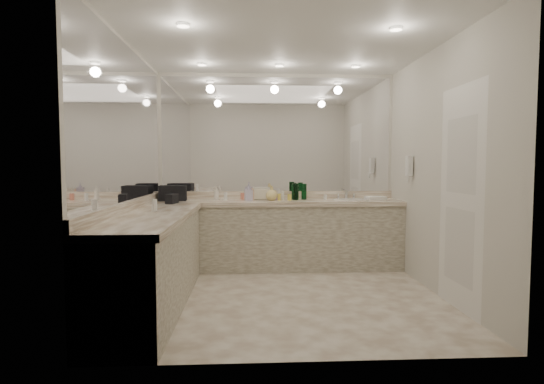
{
  "coord_description": "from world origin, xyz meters",
  "views": [
    {
      "loc": [
        -0.37,
        -4.34,
        1.36
      ],
      "look_at": [
        -0.12,
        0.4,
        1.06
      ],
      "focal_mm": 28.0,
      "sensor_mm": 36.0,
      "label": 1
    }
  ],
  "objects": [
    {
      "name": "green_bottle_3",
      "position": [
        0.23,
        1.22,
        1.01
      ],
      "size": [
        0.07,
        0.07,
        0.22
      ],
      "primitive_type": "cylinder",
      "color": "#0B4C1E",
      "rests_on": "vanity_back_top"
    },
    {
      "name": "mirror_left",
      "position": [
        -1.59,
        0.0,
        1.77
      ],
      "size": [
        0.01,
        2.92,
        1.55
      ],
      "primitive_type": "cube",
      "color": "white",
      "rests_on": "wall_left"
    },
    {
      "name": "green_bottle_0",
      "position": [
        0.22,
        1.32,
        1.0
      ],
      "size": [
        0.06,
        0.06,
        0.21
      ],
      "primitive_type": "cylinder",
      "color": "#0B4C1E",
      "rests_on": "vanity_back_top"
    },
    {
      "name": "soap_bottle_b",
      "position": [
        -0.39,
        1.15,
        1.01
      ],
      "size": [
        0.11,
        0.11,
        0.21
      ],
      "primitive_type": "imported",
      "rotation": [
        0.0,
        0.0,
        0.2
      ],
      "color": "#BAB1CB",
      "rests_on": "vanity_back_top"
    },
    {
      "name": "vanity_left_top",
      "position": [
        -1.29,
        -0.3,
        0.87
      ],
      "size": [
        0.64,
        2.42,
        0.06
      ],
      "primitive_type": "cube",
      "color": "white",
      "rests_on": "vanity_left_base"
    },
    {
      "name": "black_toiletry_bag",
      "position": [
        -1.36,
        1.17,
        1.0
      ],
      "size": [
        0.36,
        0.24,
        0.2
      ],
      "primitive_type": "cube",
      "rotation": [
        0.0,
        0.0,
        0.08
      ],
      "color": "black",
      "rests_on": "vanity_back_top"
    },
    {
      "name": "sink",
      "position": [
        0.95,
        1.2,
        0.9
      ],
      "size": [
        0.44,
        0.44,
        0.03
      ],
      "primitive_type": "cylinder",
      "color": "white",
      "rests_on": "vanity_back_top"
    },
    {
      "name": "amenity_bottle_2",
      "position": [
        0.02,
        1.33,
        0.97
      ],
      "size": [
        0.04,
        0.04,
        0.13
      ],
      "primitive_type": "cylinder",
      "color": "white",
      "rests_on": "vanity_back_top"
    },
    {
      "name": "amenity_bottle_4",
      "position": [
        0.14,
        1.14,
        0.94
      ],
      "size": [
        0.05,
        0.05,
        0.08
      ],
      "primitive_type": "cylinder",
      "color": "#F2D84C",
      "rests_on": "vanity_back_top"
    },
    {
      "name": "green_bottle_2",
      "position": [
        0.25,
        1.32,
        1.01
      ],
      "size": [
        0.07,
        0.07,
        0.21
      ],
      "primitive_type": "cylinder",
      "color": "#0B4C1E",
      "rests_on": "vanity_back_top"
    },
    {
      "name": "backsplash_back",
      "position": [
        0.0,
        1.48,
        0.95
      ],
      "size": [
        3.2,
        0.04,
        0.1
      ],
      "primitive_type": "cube",
      "color": "white",
      "rests_on": "vanity_back_top"
    },
    {
      "name": "cream_cosmetic_case",
      "position": [
        -0.19,
        1.29,
        0.97
      ],
      "size": [
        0.26,
        0.18,
        0.13
      ],
      "primitive_type": "cube",
      "rotation": [
        0.0,
        0.0,
        -0.17
      ],
      "color": "beige",
      "rests_on": "vanity_back_top"
    },
    {
      "name": "ceiling",
      "position": [
        0.0,
        0.0,
        2.6
      ],
      "size": [
        3.2,
        3.2,
        0.0
      ],
      "primitive_type": "plane",
      "color": "white",
      "rests_on": "floor"
    },
    {
      "name": "amenity_bottle_3",
      "position": [
        -0.04,
        1.29,
        0.93
      ],
      "size": [
        0.06,
        0.06,
        0.06
      ],
      "primitive_type": "cylinder",
      "color": "#9966B2",
      "rests_on": "vanity_back_top"
    },
    {
      "name": "door",
      "position": [
        1.59,
        -0.5,
        1.05
      ],
      "size": [
        0.02,
        0.82,
        2.1
      ],
      "primitive_type": "cube",
      "color": "white",
      "rests_on": "wall_right"
    },
    {
      "name": "amenity_bottle_1",
      "position": [
        0.62,
        1.2,
        0.94
      ],
      "size": [
        0.04,
        0.04,
        0.07
      ],
      "primitive_type": "cylinder",
      "color": "white",
      "rests_on": "vanity_back_top"
    },
    {
      "name": "amenity_bottle_0",
      "position": [
        -0.34,
        1.18,
        0.96
      ],
      "size": [
        0.05,
        0.05,
        0.12
      ],
      "primitive_type": "cylinder",
      "color": "#E0B28C",
      "rests_on": "vanity_back_top"
    },
    {
      "name": "amenity_bottle_7",
      "position": [
        0.06,
        1.2,
        0.96
      ],
      "size": [
        0.04,
        0.04,
        0.11
      ],
      "primitive_type": "cylinder",
      "color": "white",
      "rests_on": "vanity_back_top"
    },
    {
      "name": "wall_back",
      "position": [
        0.0,
        1.5,
        1.3
      ],
      "size": [
        3.2,
        0.02,
        2.6
      ],
      "primitive_type": "cube",
      "color": "beige",
      "rests_on": "floor"
    },
    {
      "name": "vanity_back_top",
      "position": [
        0.0,
        1.19,
        0.87
      ],
      "size": [
        3.2,
        0.64,
        0.06
      ],
      "primitive_type": "cube",
      "color": "white",
      "rests_on": "vanity_back_base"
    },
    {
      "name": "hand_towel",
      "position": [
        1.31,
        1.23,
        0.92
      ],
      "size": [
        0.27,
        0.2,
        0.04
      ],
      "primitive_type": "cube",
      "rotation": [
        0.0,
        0.0,
        0.11
      ],
      "color": "white",
      "rests_on": "vanity_back_top"
    },
    {
      "name": "lotion_left",
      "position": [
        -1.3,
        -0.17,
        0.96
      ],
      "size": [
        0.05,
        0.05,
        0.12
      ],
      "primitive_type": "cylinder",
      "color": "white",
      "rests_on": "vanity_left_top"
    },
    {
      "name": "backsplash_left",
      "position": [
        -1.58,
        0.0,
        0.95
      ],
      "size": [
        0.04,
        3.0,
        0.1
      ],
      "primitive_type": "cube",
      "color": "white",
      "rests_on": "vanity_left_top"
    },
    {
      "name": "faucet",
      "position": [
        0.95,
        1.41,
        0.97
      ],
      "size": [
        0.24,
        0.16,
        0.14
      ],
      "primitive_type": "cube",
      "color": "silver",
      "rests_on": "vanity_back_top"
    },
    {
      "name": "vanity_back_base",
      "position": [
        0.0,
        1.2,
        0.42
      ],
      "size": [
        3.2,
        0.6,
        0.84
      ],
      "primitive_type": "cube",
      "color": "beige",
      "rests_on": "floor"
    },
    {
      "name": "green_bottle_1",
      "position": [
        0.35,
        1.28,
        1.01
      ],
      "size": [
        0.07,
        0.07,
        0.21
      ],
      "primitive_type": "cylinder",
      "color": "#0B4C1E",
      "rests_on": "vanity_back_top"
    },
    {
      "name": "wall_right",
      "position": [
        1.6,
        0.0,
        1.3
      ],
      "size": [
        0.02,
        3.0,
        2.6
      ],
      "primitive_type": "cube",
      "color": "beige",
      "rests_on": "floor"
    },
    {
      "name": "floor",
      "position": [
        0.0,
        0.0,
        0.0
      ],
      "size": [
        3.2,
        3.2,
        0.0
      ],
      "primitive_type": "plane",
      "color": "beige",
      "rests_on": "ground"
    },
    {
      "name": "wall_phone",
      "position": [
        1.56,
        0.7,
        1.35
      ],
      "size": [
        0.06,
        0.1,
        0.24
      ],
      "primitive_type": "cube",
      "color": "white",
      "rests_on": "wall_right"
    },
    {
      "name": "wall_left",
      "position": [
        -1.6,
        0.0,
        1.3
      ],
      "size": [
        0.02,
        3.0,
        2.6
      ],
      "primitive_type": "cube",
      "color": "beige",
      "rests_on": "floor"
    },
    {
      "name": "mirror_back",
      "position": [
        0.0,
        1.49,
        1.77
      ],
      "size": [
        3.12,
        0.01,
        1.55
      ],
      "primitive_type": "cube",
      "color": "white",
      "rests_on": "wall_back"
    },
    {
      "name": "soap_bottle_c",
      "position": [
        -0.09,
        1.16,
        1.0
      ],
      "size": [
        0.17,
        0.17,
        0.19
      ],
      "primitive_type": "imported",
      "rotation": [
        0.0,
        0.0,
        0.12
      ],
      "color": "#E1C979",
      "rests_on": "vanity_back_top"
    },
    {
      "name": "vanity_left_base",
      "position": [
        -1.3,
        -0.3,
        0.42
      ],
      "size": [
        0.6,
        2.4,
        0.84
      ],
      "primitive_type": "cube",
      "color": "beige",
      "rests_on": "floor"
    },
    {
      "name": "black_bag_spill",
      "position": [
        -1.3,
        0.76,
        0.96
      ],
      "size": [
        0.13,
        0.22,
        0.11
      ],
      "primitive_type": "cube",
      "rotation": [
        0.0,
        0.0,
        -0.2
      ],
      "color": "black",
      "rests_on": "vanity_left_top"
    },
    {
      "name": "amenity_bottle_5",
      "position": [
        -0.69,
        1.24,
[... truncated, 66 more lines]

